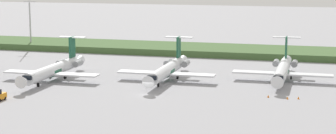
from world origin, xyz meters
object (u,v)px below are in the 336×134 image
Objects in this scene: regional_jet_second at (54,69)px; regional_jet_third at (168,69)px; safety_cone_mid_marker at (287,98)px; antenna_mast at (30,19)px; safety_cone_rear_marker at (298,98)px; regional_jet_fourth at (283,69)px; safety_cone_front_marker at (268,96)px.

regional_jet_second is 26.43m from regional_jet_third.
safety_cone_mid_marker is (53.75, -6.25, -2.26)m from regional_jet_second.
antenna_mast is 102.50m from safety_cone_rear_marker.
regional_jet_fourth is 89.64m from antenna_mast.
safety_cone_front_marker is 1.00× the size of safety_cone_mid_marker.
safety_cone_rear_marker is (4.53, -19.11, -2.26)m from regional_jet_fourth.
safety_cone_front_marker is at bearing -6.45° from regional_jet_second.
antenna_mast is 97.53m from safety_cone_front_marker.
regional_jet_third is 56.36× the size of safety_cone_front_marker.
safety_cone_mid_marker is (3.84, -0.61, 0.00)m from safety_cone_front_marker.
safety_cone_front_marker is (81.20, -53.23, -9.25)m from antenna_mast.
regional_jet_third is 56.36× the size of safety_cone_rear_marker.
safety_cone_front_marker and safety_cone_rear_marker have the same top height.
regional_jet_fourth is at bearing 14.65° from regional_jet_third.
safety_cone_front_marker is at bearing -94.24° from regional_jet_fourth.
regional_jet_third reaches higher than safety_cone_rear_marker.
safety_cone_front_marker and safety_cone_mid_marker have the same top height.
regional_jet_third is 31.17m from safety_cone_mid_marker.
antenna_mast reaches higher than regional_jet_second.
safety_cone_mid_marker is at bearing -162.04° from safety_cone_rear_marker.
regional_jet_second is 1.00× the size of regional_jet_fourth.
safety_cone_front_marker is 3.89m from safety_cone_mid_marker.
regional_jet_third is 32.83m from safety_cone_rear_marker.
regional_jet_third is 1.00× the size of regional_jet_fourth.
regional_jet_fourth is 19.37m from safety_cone_front_marker.
regional_jet_second is at bearing 173.55° from safety_cone_front_marker.
regional_jet_third reaches higher than safety_cone_front_marker.
regional_jet_third is 26.66m from regional_jet_fourth.
regional_jet_second is 50.28m from safety_cone_front_marker.
safety_cone_rear_marker is at bearing 17.96° from safety_cone_mid_marker.
safety_cone_front_marker is (-1.42, -19.18, -2.26)m from regional_jet_fourth.
antenna_mast is 41.70× the size of safety_cone_mid_marker.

